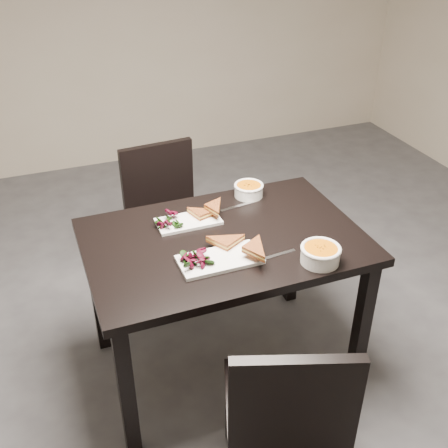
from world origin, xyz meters
name	(u,v)px	position (x,y,z in m)	size (l,w,h in m)	color
ground	(238,345)	(0.00, 0.00, 0.00)	(5.00, 5.00, 0.00)	#47474C
table	(224,256)	(-0.11, -0.08, 0.65)	(1.20, 0.80, 0.75)	black
chair_near	(287,411)	(-0.16, -0.81, 0.48)	(0.54, 0.54, 0.85)	black
chair_far	(166,211)	(-0.17, 0.68, 0.48)	(0.45, 0.45, 0.85)	black
plate_near	(220,260)	(-0.19, -0.24, 0.76)	(0.34, 0.17, 0.02)	white
sandwich_near	(233,247)	(-0.13, -0.22, 0.79)	(0.17, 0.13, 0.05)	#A45122
salad_near	(196,258)	(-0.29, -0.24, 0.79)	(0.11, 0.09, 0.05)	black
soup_bowl_near	(320,253)	(0.19, -0.39, 0.79)	(0.16, 0.16, 0.07)	white
cutlery_near	(276,255)	(0.04, -0.28, 0.75)	(0.18, 0.02, 0.00)	silver
plate_far	(188,221)	(-0.22, 0.10, 0.76)	(0.29, 0.14, 0.01)	white
sandwich_far	(203,215)	(-0.15, 0.08, 0.79)	(0.14, 0.11, 0.05)	#A45122
salad_far	(167,220)	(-0.32, 0.10, 0.78)	(0.09, 0.08, 0.04)	black
soup_bowl_far	(249,189)	(0.14, 0.23, 0.79)	(0.15, 0.15, 0.07)	white
cutlery_far	(237,207)	(0.04, 0.15, 0.75)	(0.18, 0.02, 0.00)	silver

